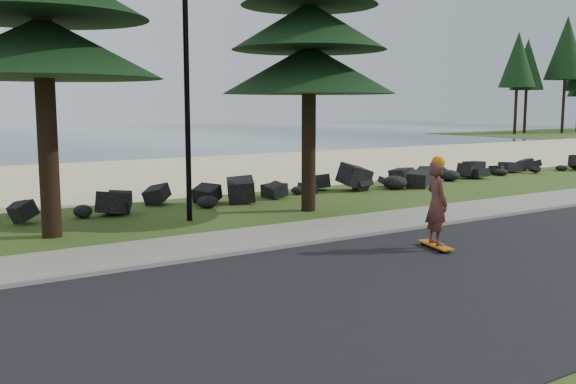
# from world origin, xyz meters

# --- Properties ---
(ground) EXTENTS (160.00, 160.00, 0.00)m
(ground) POSITION_xyz_m (0.00, 0.00, 0.00)
(ground) COLOR #345219
(ground) RESTS_ON ground
(road) EXTENTS (160.00, 7.00, 0.02)m
(road) POSITION_xyz_m (0.00, -4.50, 0.01)
(road) COLOR black
(road) RESTS_ON ground
(kerb) EXTENTS (160.00, 0.20, 0.10)m
(kerb) POSITION_xyz_m (0.00, -0.90, 0.05)
(kerb) COLOR gray
(kerb) RESTS_ON ground
(sidewalk) EXTENTS (160.00, 2.00, 0.08)m
(sidewalk) POSITION_xyz_m (0.00, 0.20, 0.04)
(sidewalk) COLOR #A09486
(sidewalk) RESTS_ON ground
(beach_sand) EXTENTS (160.00, 15.00, 0.01)m
(beach_sand) POSITION_xyz_m (0.00, 14.50, 0.01)
(beach_sand) COLOR beige
(beach_sand) RESTS_ON ground
(seawall_boulders) EXTENTS (60.00, 2.40, 1.10)m
(seawall_boulders) POSITION_xyz_m (0.00, 5.60, 0.00)
(seawall_boulders) COLOR black
(seawall_boulders) RESTS_ON ground
(lamp_post) EXTENTS (0.25, 0.14, 8.14)m
(lamp_post) POSITION_xyz_m (0.00, 3.20, 4.13)
(lamp_post) COLOR black
(lamp_post) RESTS_ON ground
(skateboarder) EXTENTS (0.56, 1.07, 1.93)m
(skateboarder) POSITION_xyz_m (2.85, -2.73, 0.97)
(skateboarder) COLOR #D6640C
(skateboarder) RESTS_ON ground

